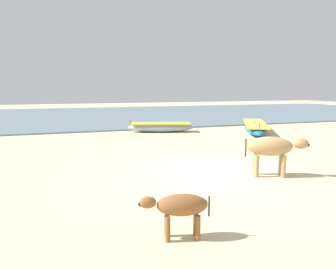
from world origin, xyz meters
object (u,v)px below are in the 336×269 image
Objects in this scene: cow_adult_tan at (272,148)px; fishing_boat_1 at (161,127)px; calf_near_brown at (180,207)px; fishing_boat_2 at (255,127)px.

fishing_boat_1 is at bearing 115.80° from cow_adult_tan.
fishing_boat_2 is at bearing -116.15° from calf_near_brown.
calf_near_brown is (-3.40, -2.36, -0.24)m from cow_adult_tan.
fishing_boat_1 is 3.36× the size of calf_near_brown.
fishing_boat_1 is at bearing -92.52° from calf_near_brown.
fishing_boat_2 is at bearing 175.61° from fishing_boat_1.
fishing_boat_2 is (4.53, -1.71, 0.01)m from fishing_boat_1.
fishing_boat_1 is 0.74× the size of fishing_boat_2.
fishing_boat_1 is 8.65m from cow_adult_tan.
fishing_boat_2 is 12.03m from calf_near_brown.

